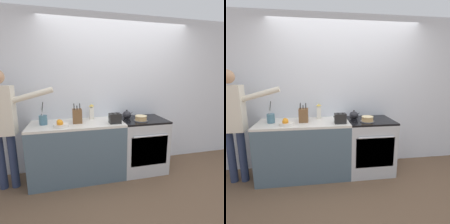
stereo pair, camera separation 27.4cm
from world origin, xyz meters
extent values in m
plane|color=brown|center=(0.00, 0.00, 0.00)|extent=(16.00, 16.00, 0.00)
cube|color=silver|center=(0.00, 0.64, 1.30)|extent=(8.00, 0.04, 2.60)
cube|color=#4C6070|center=(-0.73, 0.31, 0.43)|extent=(1.43, 0.62, 0.87)
cube|color=silver|center=(-0.73, 0.31, 0.89)|extent=(1.43, 0.62, 0.03)
cube|color=#B7BABF|center=(0.36, 0.31, 0.44)|extent=(0.74, 0.62, 0.87)
cube|color=black|center=(0.36, 0.01, 0.46)|extent=(0.61, 0.01, 0.48)
cylinder|color=#B7BABF|center=(0.36, -0.02, 0.71)|extent=(0.55, 0.02, 0.02)
cube|color=black|center=(0.36, 0.31, 0.89)|extent=(0.74, 0.62, 0.03)
cylinder|color=#4C4C51|center=(0.27, 0.19, 0.91)|extent=(0.23, 0.23, 0.01)
cylinder|color=tan|center=(0.27, 0.19, 0.93)|extent=(0.18, 0.18, 0.03)
cylinder|color=tan|center=(0.27, 0.19, 0.96)|extent=(0.18, 0.18, 0.03)
cylinder|color=beige|center=(0.27, 0.19, 0.98)|extent=(0.19, 0.19, 0.01)
cylinder|color=#232328|center=(0.10, 0.39, 0.91)|extent=(0.11, 0.11, 0.01)
ellipsoid|color=#232328|center=(0.10, 0.39, 0.97)|extent=(0.15, 0.15, 0.13)
cone|color=#232328|center=(0.17, 0.39, 0.99)|extent=(0.07, 0.03, 0.07)
sphere|color=black|center=(0.10, 0.39, 1.04)|extent=(0.02, 0.02, 0.02)
cube|color=brown|center=(-0.72, 0.33, 1.01)|extent=(0.14, 0.16, 0.21)
cylinder|color=black|center=(-0.76, 0.29, 1.15)|extent=(0.01, 0.04, 0.08)
cylinder|color=black|center=(-0.72, 0.29, 1.14)|extent=(0.01, 0.03, 0.07)
cylinder|color=black|center=(-0.68, 0.28, 1.16)|extent=(0.01, 0.04, 0.10)
cylinder|color=black|center=(-0.76, 0.32, 1.16)|extent=(0.01, 0.04, 0.09)
cylinder|color=#477084|center=(-1.21, 0.33, 0.97)|extent=(0.12, 0.12, 0.14)
cylinder|color=#B7BABF|center=(-1.22, 0.31, 1.06)|extent=(0.03, 0.02, 0.23)
cylinder|color=black|center=(-1.23, 0.35, 1.09)|extent=(0.05, 0.04, 0.28)
cylinder|color=silver|center=(-0.96, 0.16, 0.93)|extent=(0.22, 0.22, 0.05)
sphere|color=orange|center=(-0.98, 0.20, 0.97)|extent=(0.07, 0.07, 0.07)
sphere|color=orange|center=(-0.97, 0.11, 0.97)|extent=(0.08, 0.08, 0.08)
sphere|color=orange|center=(-0.96, 0.11, 0.97)|extent=(0.08, 0.08, 0.08)
sphere|color=orange|center=(-0.97, 0.16, 0.97)|extent=(0.08, 0.08, 0.08)
cube|color=black|center=(-0.16, 0.16, 0.98)|extent=(0.18, 0.13, 0.15)
cube|color=black|center=(-0.20, 0.16, 1.06)|extent=(0.02, 0.09, 0.00)
cube|color=black|center=(-0.13, 0.16, 1.06)|extent=(0.02, 0.09, 0.00)
cube|color=black|center=(-0.26, 0.16, 1.01)|extent=(0.02, 0.02, 0.01)
cube|color=white|center=(-0.48, 0.50, 1.00)|extent=(0.07, 0.07, 0.20)
pyramid|color=#E0BC4C|center=(-0.48, 0.50, 1.14)|extent=(0.07, 0.07, 0.03)
cylinder|color=#283351|center=(-1.81, 0.26, 0.41)|extent=(0.11, 0.11, 0.81)
cylinder|color=#283351|center=(-1.65, 0.26, 0.41)|extent=(0.11, 0.11, 0.81)
cube|color=beige|center=(-1.73, 0.26, 1.15)|extent=(0.34, 0.20, 0.67)
cylinder|color=beige|center=(-1.32, 0.26, 1.35)|extent=(0.57, 0.08, 0.23)
sphere|color=tan|center=(-1.73, 0.26, 1.60)|extent=(0.19, 0.19, 0.19)
camera|label=1|loc=(-0.81, -2.33, 1.62)|focal=28.00mm
camera|label=2|loc=(-0.54, -2.38, 1.62)|focal=28.00mm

